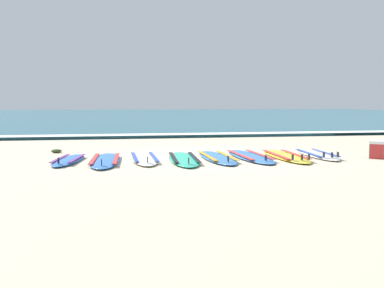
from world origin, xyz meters
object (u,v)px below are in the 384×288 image
surfboard_4 (217,157)px  surfboard_7 (316,154)px  surfboard_0 (69,160)px  cooler_box (377,149)px  surfboard_2 (144,158)px  surfboard_3 (184,159)px  surfboard_5 (249,156)px  surfboard_6 (285,156)px  surfboard_1 (105,160)px

surfboard_4 → surfboard_7: same height
surfboard_0 → cooler_box: 6.60m
surfboard_7 → cooler_box: cooler_box is taller
surfboard_2 → surfboard_3: (0.81, -0.21, -0.00)m
surfboard_2 → surfboard_5: (2.30, -0.02, -0.00)m
surfboard_2 → cooler_box: 5.07m
surfboard_4 → surfboard_6: (1.54, -0.03, 0.00)m
surfboard_1 → surfboard_4: (2.35, 0.05, 0.00)m
surfboard_3 → surfboard_6: bearing=2.2°
surfboard_0 → surfboard_5: size_ratio=0.78×
surfboard_2 → surfboard_4: size_ratio=0.93×
surfboard_2 → surfboard_7: 3.91m
surfboard_5 → surfboard_2: bearing=179.4°
surfboard_6 → surfboard_4: bearing=178.8°
surfboard_5 → surfboard_0: bearing=179.1°
surfboard_5 → cooler_box: (2.74, -0.52, 0.16)m
surfboard_0 → surfboard_1: (0.74, -0.17, -0.00)m
surfboard_4 → surfboard_7: bearing=3.0°
surfboard_3 → cooler_box: (4.23, -0.33, 0.16)m
surfboard_2 → surfboard_4: 1.55m
surfboard_3 → surfboard_0: bearing=174.1°
cooler_box → surfboard_2: bearing=173.9°
surfboard_5 → surfboard_6: same height
surfboard_7 → surfboard_4: bearing=-177.0°
cooler_box → surfboard_4: bearing=172.6°
surfboard_0 → surfboard_2: same height
surfboard_4 → cooler_box: bearing=-7.4°
surfboard_3 → surfboard_5: same height
surfboard_5 → surfboard_7: size_ratio=1.13×
cooler_box → surfboard_0: bearing=175.0°
surfboard_7 → cooler_box: (1.13, -0.57, 0.16)m
surfboard_0 → surfboard_4: same height
surfboard_1 → surfboard_4: 2.35m
cooler_box → surfboard_3: bearing=175.5°
surfboard_2 → surfboard_3: size_ratio=0.91×
surfboard_7 → surfboard_2: bearing=-179.5°
surfboard_3 → surfboard_7: same height
surfboard_1 → surfboard_5: same height
surfboard_3 → surfboard_7: (3.10, 0.24, 0.00)m
surfboard_0 → surfboard_1: bearing=-13.3°
surfboard_2 → surfboard_5: size_ratio=0.88×
surfboard_6 → surfboard_0: bearing=178.1°
surfboard_0 → surfboard_3: (2.35, -0.24, -0.00)m
surfboard_2 → surfboard_7: bearing=0.5°
surfboard_1 → surfboard_6: 3.89m
surfboard_3 → surfboard_5: 1.51m
surfboard_4 → cooler_box: cooler_box is taller
surfboard_4 → surfboard_1: bearing=-178.7°
surfboard_1 → surfboard_6: size_ratio=0.98×
surfboard_3 → surfboard_2: bearing=165.4°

